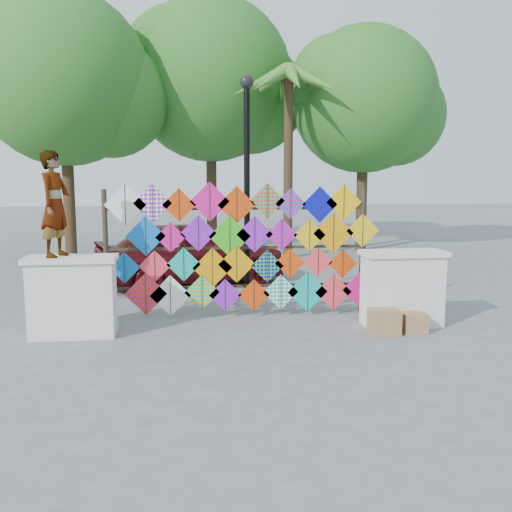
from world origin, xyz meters
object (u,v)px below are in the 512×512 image
kite_rack (242,250)px  lamppost (247,167)px  sedan (191,252)px  vendor_woman (55,204)px

kite_rack → lamppost: size_ratio=1.11×
kite_rack → sedan: 3.47m
vendor_woman → lamppost: bearing=-36.1°
kite_rack → lamppost: lamppost is taller
lamppost → sedan: bearing=118.2°
vendor_woman → sedan: (2.10, 4.25, -1.34)m
vendor_woman → sedan: 4.93m
kite_rack → sedan: kite_rack is taller
kite_rack → lamppost: 1.96m
kite_rack → vendor_woman: 3.24m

